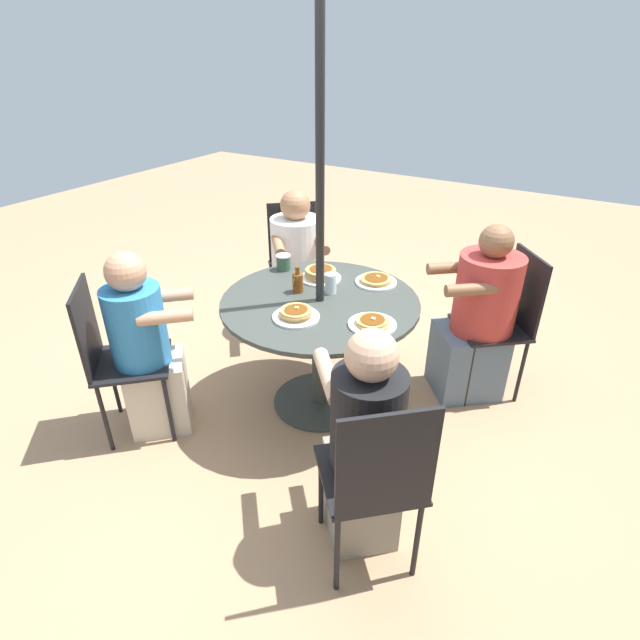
# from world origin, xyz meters

# --- Properties ---
(ground_plane) EXTENTS (12.00, 12.00, 0.00)m
(ground_plane) POSITION_xyz_m (0.00, 0.00, 0.00)
(ground_plane) COLOR tan
(patio_table) EXTENTS (1.14, 1.14, 0.74)m
(patio_table) POSITION_xyz_m (0.00, 0.00, 0.59)
(patio_table) COLOR #383D38
(patio_table) RESTS_ON ground
(umbrella_pole) EXTENTS (0.05, 0.05, 2.22)m
(umbrella_pole) POSITION_xyz_m (0.00, 0.00, 1.11)
(umbrella_pole) COLOR black
(umbrella_pole) RESTS_ON ground
(patio_chair_north) EXTENTS (0.57, 0.57, 0.94)m
(patio_chair_north) POSITION_xyz_m (0.79, -0.85, 0.54)
(patio_chair_north) COLOR black
(patio_chair_north) RESTS_ON ground
(diner_north) EXTENTS (0.52, 0.52, 1.11)m
(diner_north) POSITION_xyz_m (0.68, -0.72, 0.52)
(diner_north) COLOR beige
(diner_north) RESTS_ON ground
(patio_chair_east) EXTENTS (0.56, 0.56, 0.94)m
(patio_chair_east) POSITION_xyz_m (0.86, 0.77, 0.54)
(patio_chair_east) COLOR black
(patio_chair_east) RESTS_ON ground
(diner_east) EXTENTS (0.56, 0.55, 1.12)m
(diner_east) POSITION_xyz_m (0.74, 0.66, 0.52)
(diner_east) COLOR gray
(diner_east) RESTS_ON ground
(patio_chair_south) EXTENTS (0.56, 0.56, 0.94)m
(patio_chair_south) POSITION_xyz_m (-0.73, 0.90, 0.54)
(patio_chair_south) COLOR black
(patio_chair_south) RESTS_ON ground
(diner_south) EXTENTS (0.58, 0.60, 1.13)m
(diner_south) POSITION_xyz_m (-0.62, 0.76, 0.51)
(diner_south) COLOR slate
(diner_south) RESTS_ON ground
(patio_chair_west) EXTENTS (0.56, 0.56, 0.94)m
(patio_chair_west) POSITION_xyz_m (-0.87, -0.76, 0.54)
(patio_chair_west) COLOR black
(patio_chair_west) RESTS_ON ground
(diner_west) EXTENTS (0.63, 0.61, 1.10)m
(diner_west) POSITION_xyz_m (-0.74, -0.65, 0.50)
(diner_west) COLOR #3D3D42
(diner_west) RESTS_ON ground
(pancake_plate_a) EXTENTS (0.25, 0.25, 0.06)m
(pancake_plate_a) POSITION_xyz_m (0.25, -0.00, 0.76)
(pancake_plate_a) COLOR white
(pancake_plate_a) RESTS_ON patio_table
(pancake_plate_b) EXTENTS (0.25, 0.25, 0.08)m
(pancake_plate_b) POSITION_xyz_m (-0.25, -0.14, 0.77)
(pancake_plate_b) COLOR white
(pancake_plate_b) RESTS_ON patio_table
(pancake_plate_c) EXTENTS (0.25, 0.25, 0.05)m
(pancake_plate_c) POSITION_xyz_m (-0.37, 0.18, 0.75)
(pancake_plate_c) COLOR white
(pancake_plate_c) RESTS_ON patio_table
(pancake_plate_d) EXTENTS (0.25, 0.25, 0.05)m
(pancake_plate_d) POSITION_xyz_m (0.11, 0.39, 0.75)
(pancake_plate_d) COLOR white
(pancake_plate_d) RESTS_ON patio_table
(syrup_bottle) EXTENTS (0.09, 0.06, 0.16)m
(syrup_bottle) POSITION_xyz_m (-0.02, -0.17, 0.80)
(syrup_bottle) COLOR brown
(syrup_bottle) RESTS_ON patio_table
(coffee_cup) EXTENTS (0.09, 0.09, 0.10)m
(coffee_cup) POSITION_xyz_m (-0.25, -0.42, 0.79)
(coffee_cup) COLOR #33513D
(coffee_cup) RESTS_ON patio_table
(drinking_glass_a) EXTENTS (0.07, 0.07, 0.12)m
(drinking_glass_a) POSITION_xyz_m (-0.11, 0.01, 0.80)
(drinking_glass_a) COLOR silver
(drinking_glass_a) RESTS_ON patio_table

